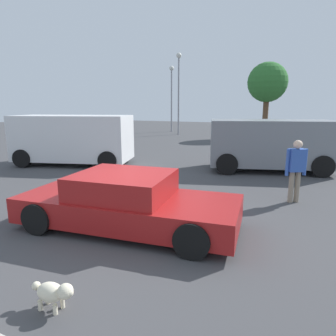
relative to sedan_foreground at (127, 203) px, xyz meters
The scene contains 9 objects.
ground_plane 0.55m from the sedan_foreground, 23.16° to the left, with size 80.00×80.00×0.00m, color #424244.
sedan_foreground is the anchor object (origin of this frame).
dog 2.69m from the sedan_foreground, 77.67° to the right, with size 0.62×0.27×0.40m.
van_white 7.67m from the sedan_foreground, 139.68° to the left, with size 5.25×3.37×2.12m.
suv_dark 7.43m from the sedan_foreground, 74.01° to the left, with size 4.94×3.26×1.98m.
pedestrian 4.54m from the sedan_foreground, 46.35° to the left, with size 0.50×0.41×1.66m.
light_post_mid 23.92m from the sedan_foreground, 111.72° to the left, with size 0.44×0.44×6.22m.
light_post_far 21.09m from the sedan_foreground, 109.71° to the left, with size 0.44×0.44×6.90m.
tree_back_right 20.08m from the sedan_foreground, 89.07° to the left, with size 3.02×3.02×5.80m.
Camera 1 is at (3.20, -5.04, 2.52)m, focal length 31.80 mm.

